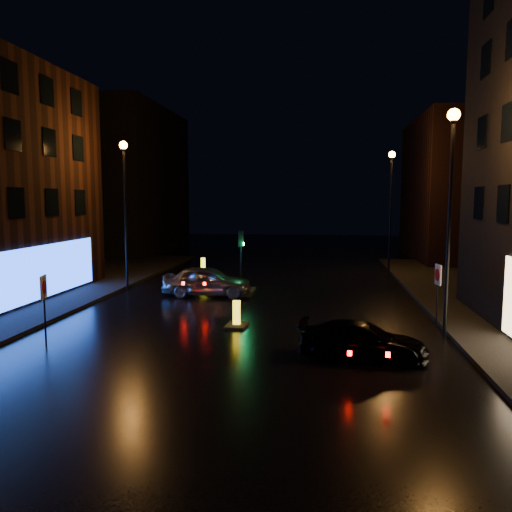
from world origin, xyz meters
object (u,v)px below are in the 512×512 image
at_px(road_sign_right, 438,280).
at_px(road_sign_left, 44,293).
at_px(bollard_near, 237,321).
at_px(silver_hatchback, 207,281).
at_px(traffic_signal, 241,284).
at_px(bollard_far, 203,270).
at_px(dark_sedan, 362,341).

bearing_deg(road_sign_right, road_sign_left, 9.81).
bearing_deg(bollard_near, road_sign_right, 11.14).
relative_size(silver_hatchback, bollard_near, 3.72).
xyz_separation_m(silver_hatchback, road_sign_right, (10.76, -5.09, 1.10)).
relative_size(traffic_signal, road_sign_right, 1.36).
bearing_deg(bollard_far, road_sign_right, -57.81).
bearing_deg(bollard_near, traffic_signal, 100.67).
xyz_separation_m(traffic_signal, road_sign_right, (9.10, -6.19, 1.40)).
relative_size(bollard_near, road_sign_left, 0.51).
bearing_deg(road_sign_right, dark_sedan, 46.85).
height_order(traffic_signal, bollard_far, traffic_signal).
height_order(silver_hatchback, dark_sedan, silver_hatchback).
bearing_deg(road_sign_left, traffic_signal, 49.43).
height_order(silver_hatchback, bollard_near, silver_hatchback).
relative_size(bollard_near, bollard_far, 0.88).
relative_size(traffic_signal, bollard_near, 2.73).
bearing_deg(bollard_far, silver_hatchback, -87.82).
xyz_separation_m(bollard_near, road_sign_left, (-6.31, -3.39, 1.63)).
distance_m(silver_hatchback, road_sign_left, 10.37).
distance_m(dark_sedan, bollard_far, 19.88).
bearing_deg(traffic_signal, bollard_far, 119.76).
bearing_deg(road_sign_right, traffic_signal, -42.07).
relative_size(bollard_far, road_sign_right, 0.57).
xyz_separation_m(bollard_far, road_sign_left, (-1.55, -17.32, 1.62)).
bearing_deg(bollard_near, road_sign_left, -148.92).
bearing_deg(dark_sedan, traffic_signal, 32.70).
height_order(bollard_far, road_sign_left, road_sign_left).
height_order(traffic_signal, dark_sedan, traffic_signal).
relative_size(bollard_near, road_sign_right, 0.50).
xyz_separation_m(silver_hatchback, road_sign_left, (-3.63, -9.66, 1.06)).
bearing_deg(silver_hatchback, bollard_far, 12.74).
height_order(silver_hatchback, road_sign_right, road_sign_right).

